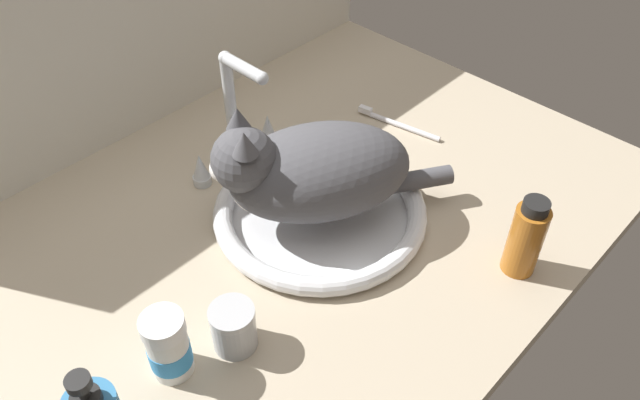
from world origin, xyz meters
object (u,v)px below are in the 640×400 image
Objects in this scene: toothbrush at (396,123)px; metal_jar at (234,327)px; cat at (308,171)px; faucet at (236,125)px; pill_bottle at (168,347)px; amber_bottle at (526,238)px; sink_basin at (320,212)px.

metal_jar is at bearing -164.36° from toothbrush.
faucet is at bearing 85.10° from cat.
pill_bottle is at bearing 160.34° from metal_jar.
cat reaches higher than toothbrush.
amber_bottle is at bearing -28.30° from metal_jar.
pill_bottle is (-33.66, -25.32, -3.90)cm from faucet.
faucet is at bearing 36.95° from pill_bottle.
faucet is at bearing 155.24° from toothbrush.
faucet is 0.62× the size of cat.
cat is 32.22cm from toothbrush.
faucet is 1.30× the size of toothbrush.
faucet is 2.14× the size of pill_bottle.
amber_bottle is at bearing -64.25° from cat.
sink_basin is 3.31× the size of pill_bottle.
pill_bottle is at bearing 153.14° from amber_bottle.
toothbrush is (53.96, 15.10, -2.92)cm from metal_jar.
metal_jar is at bearing 151.70° from amber_bottle.
toothbrush is at bearing 11.09° from pill_bottle.
sink_basin reaches higher than toothbrush.
toothbrush is at bearing 10.73° from cat.
amber_bottle is at bearing -75.24° from faucet.
amber_bottle reaches higher than sink_basin.
pill_bottle reaches higher than metal_jar.
cat is 2.68× the size of amber_bottle.
toothbrush is (15.61, 35.75, -5.82)cm from amber_bottle.
faucet is at bearing 47.95° from metal_jar.
faucet is at bearing 104.76° from amber_bottle.
pill_bottle is (-32.05, -6.47, -5.69)cm from cat.
sink_basin is at bearing -90.00° from faucet.
sink_basin is 26.90cm from metal_jar.
faucet reaches higher than sink_basin.
faucet is 38.39cm from metal_jar.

